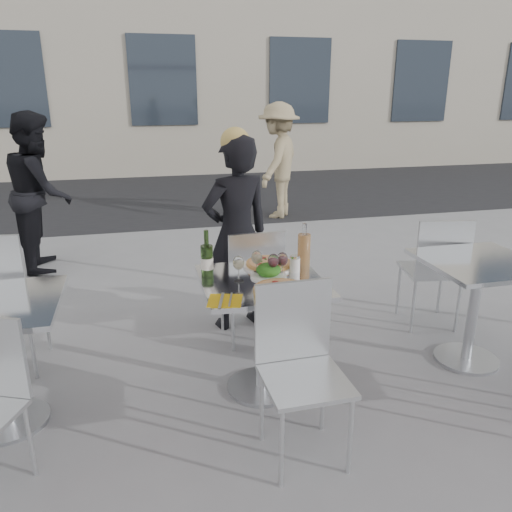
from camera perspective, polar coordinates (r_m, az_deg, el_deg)
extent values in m
plane|color=slate|center=(3.33, 0.62, -14.84)|extent=(80.00, 80.00, 0.00)
cube|color=black|center=(9.40, -9.14, 7.07)|extent=(24.00, 5.00, 0.00)
cylinder|color=#B7BABF|center=(3.32, 0.62, -14.67)|extent=(0.44, 0.44, 0.02)
cylinder|color=#B7BABF|center=(3.14, 0.65, -9.19)|extent=(0.07, 0.07, 0.72)
cube|color=silver|center=(2.99, 0.67, -2.98)|extent=(0.72, 0.72, 0.03)
cylinder|color=#B7BABF|center=(3.35, -26.30, -16.50)|extent=(0.44, 0.44, 0.02)
cylinder|color=#B7BABF|center=(3.17, -27.23, -11.14)|extent=(0.07, 0.07, 0.72)
cylinder|color=#B7BABF|center=(3.91, 22.85, -10.74)|extent=(0.44, 0.44, 0.02)
cylinder|color=#B7BABF|center=(3.76, 23.53, -5.96)|extent=(0.07, 0.07, 0.72)
cube|color=silver|center=(3.64, 24.26, -0.70)|extent=(0.72, 0.72, 0.03)
cylinder|color=silver|center=(4.04, 0.96, -5.03)|extent=(0.02, 0.02, 0.44)
cylinder|color=silver|center=(3.95, -3.89, -5.59)|extent=(0.02, 0.02, 0.44)
cylinder|color=silver|center=(3.73, 2.57, -7.07)|extent=(0.02, 0.02, 0.44)
cylinder|color=silver|center=(3.65, -2.66, -7.74)|extent=(0.02, 0.02, 0.44)
cube|color=silver|center=(3.75, -0.77, -3.17)|extent=(0.43, 0.43, 0.02)
cube|color=silver|center=(3.48, 0.12, -0.80)|extent=(0.41, 0.05, 0.44)
cylinder|color=silver|center=(2.52, 2.95, -21.13)|extent=(0.02, 0.02, 0.44)
cylinder|color=silver|center=(2.63, 10.72, -19.56)|extent=(0.02, 0.02, 0.44)
cylinder|color=silver|center=(2.79, 0.65, -16.69)|extent=(0.02, 0.02, 0.44)
cylinder|color=silver|center=(2.89, 7.66, -15.52)|extent=(0.02, 0.02, 0.44)
cube|color=silver|center=(2.57, 5.66, -14.03)|extent=(0.42, 0.42, 0.02)
cube|color=silver|center=(2.63, 4.26, -7.39)|extent=(0.41, 0.03, 0.44)
cylinder|color=silver|center=(3.95, -22.83, -6.70)|extent=(0.03, 0.03, 0.49)
cylinder|color=silver|center=(3.61, -24.22, -9.30)|extent=(0.03, 0.03, 0.49)
cube|color=silver|center=(3.74, -26.89, -4.45)|extent=(0.49, 0.49, 0.03)
cylinder|color=silver|center=(2.81, -24.41, -18.68)|extent=(0.02, 0.02, 0.41)
cylinder|color=silver|center=(4.52, 20.27, -3.50)|extent=(0.02, 0.02, 0.45)
cylinder|color=silver|center=(4.40, 15.97, -3.67)|extent=(0.02, 0.02, 0.45)
cylinder|color=silver|center=(4.22, 22.08, -5.30)|extent=(0.02, 0.02, 0.45)
cylinder|color=silver|center=(4.09, 17.51, -5.54)|extent=(0.02, 0.02, 0.45)
cube|color=silver|center=(4.22, 19.29, -1.56)|extent=(0.49, 0.49, 0.02)
cube|color=silver|center=(3.97, 20.72, 0.65)|extent=(0.41, 0.10, 0.45)
imported|color=black|center=(3.86, -2.25, 2.46)|extent=(0.63, 0.49, 1.52)
imported|color=black|center=(5.69, -23.48, 6.73)|extent=(0.68, 0.84, 1.63)
imported|color=#9B8964|center=(7.44, 2.55, 10.80)|extent=(1.11, 1.24, 1.67)
cylinder|color=tan|center=(2.82, 2.88, -3.83)|extent=(0.31, 0.31, 0.02)
cylinder|color=beige|center=(2.82, 2.88, -3.64)|extent=(0.27, 0.27, 0.00)
cylinder|color=white|center=(3.20, 1.48, -1.10)|extent=(0.33, 0.33, 0.01)
cylinder|color=tan|center=(3.19, 1.49, -0.85)|extent=(0.29, 0.29, 0.02)
cylinder|color=beige|center=(3.19, 1.49, -0.68)|extent=(0.26, 0.26, 0.00)
cylinder|color=white|center=(3.02, 1.44, -2.29)|extent=(0.22, 0.22, 0.01)
ellipsoid|color=#196218|center=(3.01, 1.45, -1.59)|extent=(0.15, 0.15, 0.08)
sphere|color=#B21914|center=(3.03, 2.08, -1.23)|extent=(0.03, 0.03, 0.03)
cylinder|color=#345720|center=(3.00, -5.62, -0.64)|extent=(0.07, 0.07, 0.20)
cone|color=#345720|center=(2.97, -5.68, 1.18)|extent=(0.07, 0.07, 0.03)
cylinder|color=#345720|center=(2.95, -5.70, 2.02)|extent=(0.03, 0.03, 0.10)
cylinder|color=silver|center=(3.00, -5.61, -0.82)|extent=(0.07, 0.08, 0.07)
cylinder|color=tan|center=(3.16, 5.50, 0.56)|extent=(0.08, 0.08, 0.22)
cylinder|color=white|center=(3.12, 5.58, 3.01)|extent=(0.03, 0.03, 0.08)
cylinder|color=white|center=(3.10, 4.46, -1.03)|extent=(0.06, 0.06, 0.09)
cylinder|color=silver|center=(3.08, 4.48, -0.10)|extent=(0.06, 0.06, 0.02)
cylinder|color=white|center=(2.96, -1.99, -2.85)|extent=(0.06, 0.06, 0.00)
cylinder|color=white|center=(2.94, -1.99, -2.07)|extent=(0.01, 0.01, 0.09)
ellipsoid|color=white|center=(2.92, -2.01, -0.79)|extent=(0.07, 0.07, 0.08)
ellipsoid|color=beige|center=(2.92, -2.01, -0.97)|extent=(0.05, 0.05, 0.05)
cylinder|color=white|center=(3.05, 0.09, -2.15)|extent=(0.06, 0.06, 0.00)
cylinder|color=white|center=(3.04, 0.09, -1.39)|extent=(0.01, 0.01, 0.09)
ellipsoid|color=white|center=(3.02, 0.09, -0.14)|extent=(0.07, 0.07, 0.08)
ellipsoid|color=beige|center=(3.02, 0.09, -0.32)|extent=(0.05, 0.05, 0.05)
cylinder|color=white|center=(3.00, 1.97, -2.58)|extent=(0.06, 0.06, 0.00)
cylinder|color=white|center=(2.98, 1.98, -1.80)|extent=(0.01, 0.01, 0.09)
ellipsoid|color=white|center=(2.96, 2.00, -0.53)|extent=(0.07, 0.07, 0.08)
ellipsoid|color=#430910|center=(2.96, 2.00, -0.72)|extent=(0.05, 0.05, 0.05)
cylinder|color=white|center=(3.02, 2.99, -2.38)|extent=(0.06, 0.06, 0.00)
cylinder|color=white|center=(3.01, 3.00, -1.62)|extent=(0.01, 0.01, 0.09)
ellipsoid|color=white|center=(2.99, 3.03, -0.36)|extent=(0.07, 0.07, 0.08)
ellipsoid|color=#430910|center=(2.99, 3.02, -0.54)|extent=(0.05, 0.05, 0.05)
cube|color=yellow|center=(2.69, -3.56, -5.11)|extent=(0.22, 0.22, 0.00)
cube|color=#B7BABF|center=(2.69, -3.99, -5.07)|extent=(0.07, 0.20, 0.00)
cube|color=#B7BABF|center=(2.70, -2.94, -4.98)|extent=(0.06, 0.18, 0.00)
cube|color=yellow|center=(2.88, 5.92, -3.57)|extent=(0.23, 0.23, 0.00)
cube|color=#B7BABF|center=(2.87, 5.54, -3.53)|extent=(0.09, 0.19, 0.00)
cube|color=#B7BABF|center=(2.89, 6.48, -3.44)|extent=(0.07, 0.17, 0.00)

